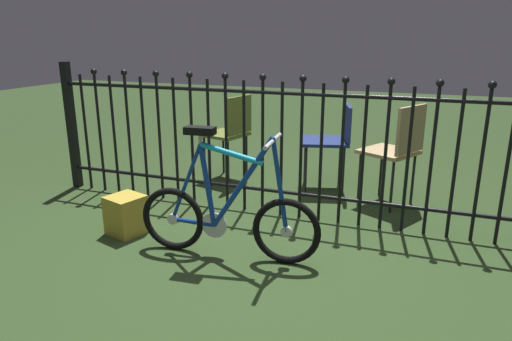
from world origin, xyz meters
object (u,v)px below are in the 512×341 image
Objects in this scene: chair_navy at (333,137)px; display_crate at (126,215)px; bicycle at (227,215)px; chair_tan at (398,145)px; chair_olive at (231,129)px.

chair_navy reaches higher than display_crate.
display_crate is (-1.24, -1.59, -0.38)m from chair_navy.
bicycle reaches higher than chair_navy.
bicycle is 1.52× the size of chair_navy.
display_crate is at bearing -144.40° from chair_tan.
chair_tan is at bearing 35.60° from display_crate.
bicycle is 1.43× the size of chair_olive.
chair_tan reaches higher than bicycle.
chair_tan reaches higher than chair_olive.
bicycle reaches higher than chair_olive.
bicycle is at bearing -67.46° from chair_olive.
chair_tan reaches higher than chair_navy.
chair_tan is (0.61, -0.26, 0.02)m from chair_navy.
display_crate is at bearing 174.99° from bicycle.
bicycle is 4.25× the size of display_crate.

